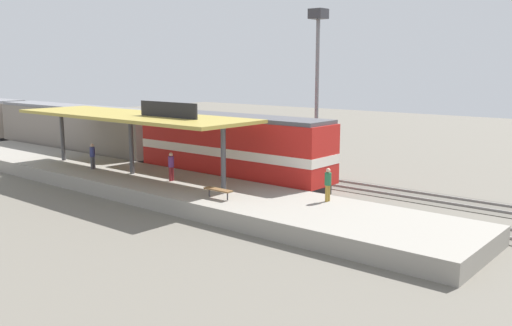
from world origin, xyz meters
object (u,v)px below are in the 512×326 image
(platform_bench, at_px, (218,190))
(person_walking, at_px, (92,155))
(freight_car, at_px, (195,138))
(light_mast, at_px, (318,56))
(person_waiting, at_px, (171,165))
(passenger_carriage_front, at_px, (76,130))
(person_boarding, at_px, (328,183))
(locomotive, at_px, (232,149))

(platform_bench, distance_m, person_walking, 12.24)
(freight_car, bearing_deg, light_mast, -71.49)
(person_waiting, bearing_deg, freight_car, 39.32)
(passenger_carriage_front, distance_m, person_waiting, 17.84)
(freight_car, bearing_deg, person_walking, -176.94)
(person_boarding, bearing_deg, person_waiting, 99.21)
(platform_bench, xyz_separation_m, passenger_carriage_front, (6.00, 22.51, 0.97))
(passenger_carriage_front, distance_m, freight_car, 10.81)
(freight_car, xyz_separation_m, light_mast, (3.20, -9.56, 6.43))
(light_mast, bearing_deg, person_waiting, 170.43)
(passenger_carriage_front, bearing_deg, platform_bench, -104.93)
(freight_car, distance_m, light_mast, 11.95)
(platform_bench, distance_m, person_boarding, 5.63)
(freight_car, relative_size, person_waiting, 7.02)
(locomotive, distance_m, passenger_carriage_front, 18.00)
(platform_bench, bearing_deg, locomotive, 36.93)
(freight_car, distance_m, person_walking, 9.90)
(locomotive, bearing_deg, freight_car, 60.79)
(passenger_carriage_front, bearing_deg, person_walking, -117.18)
(light_mast, bearing_deg, passenger_carriage_front, 111.98)
(person_waiting, height_order, person_boarding, same)
(locomotive, bearing_deg, person_boarding, -107.60)
(person_waiting, relative_size, person_walking, 1.00)
(locomotive, distance_m, freight_car, 9.44)
(platform_bench, relative_size, light_mast, 0.15)
(light_mast, relative_size, person_boarding, 6.84)
(locomotive, relative_size, person_walking, 8.44)
(locomotive, bearing_deg, passenger_carriage_front, 90.00)
(locomotive, xyz_separation_m, person_walking, (-5.29, 7.70, -0.56))
(platform_bench, bearing_deg, person_boarding, -56.65)
(person_walking, xyz_separation_m, person_boarding, (2.37, -16.89, 0.00))
(passenger_carriage_front, height_order, person_waiting, passenger_carriage_front)
(platform_bench, xyz_separation_m, person_boarding, (3.08, -4.68, 0.51))
(passenger_carriage_front, xyz_separation_m, person_boarding, (-2.92, -27.19, -0.46))
(locomotive, relative_size, person_boarding, 8.44)
(locomotive, distance_m, person_walking, 9.36)
(locomotive, relative_size, passenger_carriage_front, 0.72)
(light_mast, bearing_deg, freight_car, 108.51)
(platform_bench, bearing_deg, passenger_carriage_front, 75.07)
(passenger_carriage_front, bearing_deg, freight_car, -64.79)
(freight_car, bearing_deg, platform_bench, -129.77)
(freight_car, xyz_separation_m, person_walking, (-9.89, -0.53, -0.12))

